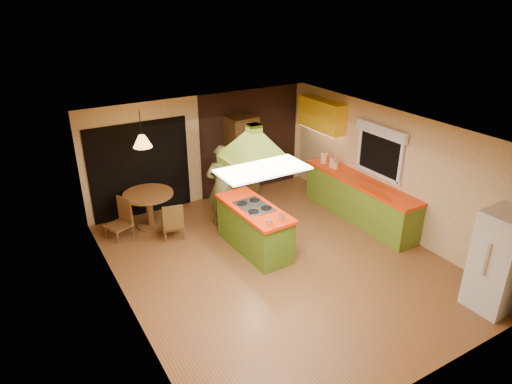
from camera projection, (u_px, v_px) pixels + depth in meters
ground at (279, 262)px, 8.47m from camera, size 6.50×6.50×0.00m
room_walls at (281, 202)px, 7.95m from camera, size 5.50×6.50×6.50m
ceiling_plane at (282, 133)px, 7.43m from camera, size 6.50×6.50×0.00m
brick_panel at (250, 141)px, 11.06m from camera, size 2.64×0.03×2.50m
nook_opening at (140, 170)px, 9.87m from camera, size 2.20×0.03×2.10m
right_counter at (359, 199)px, 9.88m from camera, size 0.62×3.05×0.92m
upper_cabinets at (321, 115)px, 10.58m from camera, size 0.34×1.40×0.70m
window_right at (381, 142)px, 9.30m from camera, size 0.12×1.35×1.06m
fluor_panel at (263, 169)px, 5.99m from camera, size 1.20×0.60×0.03m
kitchen_island at (254, 228)px, 8.72m from camera, size 0.79×1.83×0.92m
range_hood at (254, 138)px, 7.98m from camera, size 1.10×0.79×0.80m
man at (222, 186)px, 9.51m from camera, size 0.73×0.57×1.76m
refrigerator at (499, 261)px, 6.99m from camera, size 0.71×0.67×1.66m
wall_oven at (242, 157)px, 10.76m from camera, size 0.68×0.63×1.98m
dining_table at (149, 203)px, 9.51m from camera, size 1.04×1.04×0.78m
chair_left at (118, 219)px, 9.17m from camera, size 0.57×0.57×0.80m
chair_near at (172, 219)px, 9.19m from camera, size 0.51×0.51×0.78m
pendant_lamp at (142, 141)px, 8.95m from camera, size 0.46×0.46×0.24m
canister_large at (324, 158)px, 10.57m from camera, size 0.20×0.20×0.23m
canister_medium at (333, 163)px, 10.32m from camera, size 0.17×0.17×0.21m
canister_small at (335, 165)px, 10.25m from camera, size 0.17×0.17×0.17m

